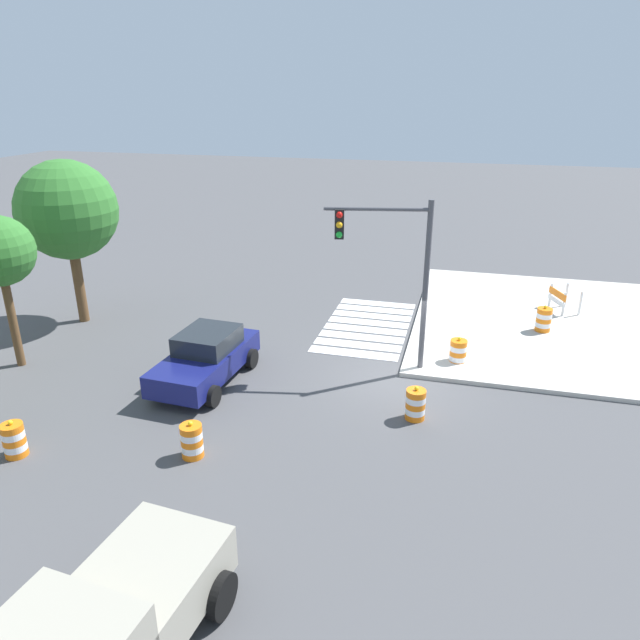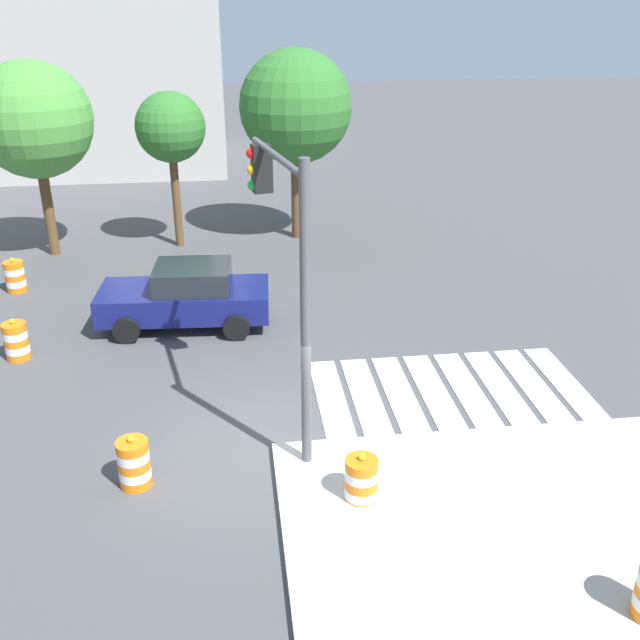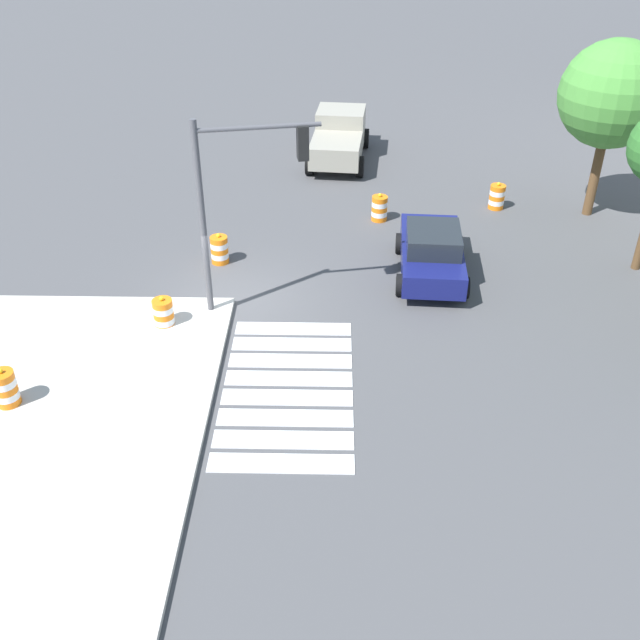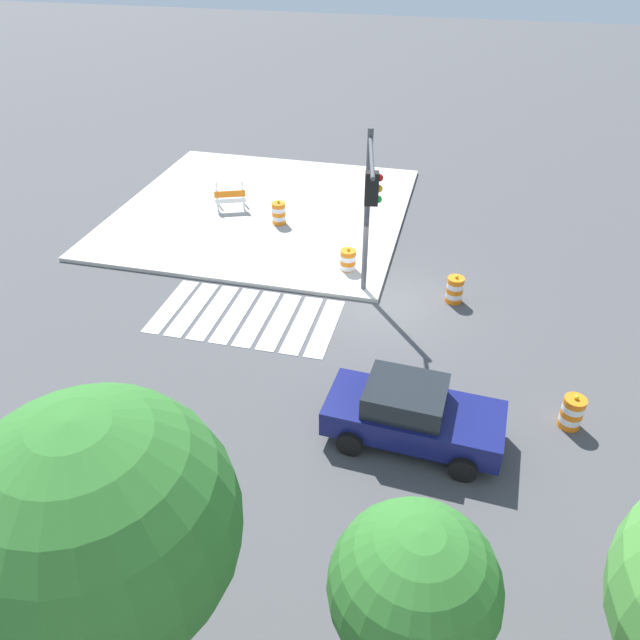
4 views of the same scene
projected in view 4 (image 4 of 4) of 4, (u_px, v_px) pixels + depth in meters
The scene contains 12 objects.
ground_plane at pixel (378, 303), 20.52m from camera, with size 120.00×120.00×0.00m, color #474749.
sidewalk_corner at pixel (263, 210), 26.44m from camera, with size 12.00×12.00×0.15m, color #BCB7AD.
crosswalk_stripes at pixel (246, 317), 19.86m from camera, with size 5.85×3.20×0.02m.
sports_car at pixel (412, 413), 14.98m from camera, with size 4.41×2.35×1.63m.
traffic_barrel_near_corner at pixel (572, 412), 15.53m from camera, with size 0.56×0.56×1.02m.
traffic_barrel_crosswalk_end at pixel (455, 290), 20.38m from camera, with size 0.56×0.56×1.02m.
traffic_barrel_median_near at pixel (348, 262), 21.95m from camera, with size 0.56×0.56×1.02m.
traffic_barrel_on_sidewalk at pixel (279, 213), 24.95m from camera, with size 0.56×0.56×1.02m.
construction_barricade at pixel (230, 196), 26.04m from camera, with size 1.43×1.18×1.00m.
traffic_light_pole at pixel (369, 199), 17.95m from camera, with size 0.90×3.24×5.50m.
street_tree_streetside_near at pixel (414, 589), 7.85m from camera, with size 2.24×2.24×5.08m.
street_tree_streetside_mid at pixel (101, 526), 8.01m from camera, with size 3.72×3.72×6.33m.
Camera 4 is at (-2.24, 17.15, 11.21)m, focal length 34.47 mm.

